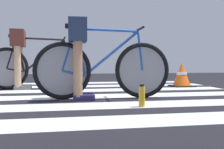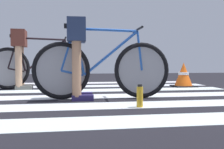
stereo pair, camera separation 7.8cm
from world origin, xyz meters
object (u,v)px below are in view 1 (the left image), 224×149
(cyclist_1_of_2, at_px, (78,48))
(water_bottle, at_px, (142,96))
(bicycle_1_of_2, at_px, (103,68))
(cyclist_2_of_2, at_px, (19,51))
(traffic_cone, at_px, (182,75))
(bicycle_2_of_2, at_px, (38,67))

(cyclist_1_of_2, bearing_deg, water_bottle, -46.79)
(cyclist_1_of_2, bearing_deg, bicycle_1_of_2, -0.00)
(cyclist_2_of_2, distance_m, traffic_cone, 2.99)
(bicycle_2_of_2, distance_m, water_bottle, 2.45)
(cyclist_1_of_2, relative_size, water_bottle, 4.20)
(bicycle_1_of_2, distance_m, cyclist_2_of_2, 1.89)
(cyclist_2_of_2, height_order, traffic_cone, cyclist_2_of_2)
(cyclist_1_of_2, bearing_deg, cyclist_2_of_2, 125.82)
(cyclist_1_of_2, distance_m, water_bottle, 1.07)
(cyclist_2_of_2, xyz_separation_m, water_bottle, (1.56, -2.08, -0.54))
(bicycle_2_of_2, xyz_separation_m, traffic_cone, (2.65, -0.04, -0.17))
(cyclist_2_of_2, bearing_deg, bicycle_1_of_2, -51.30)
(cyclist_1_of_2, relative_size, cyclist_2_of_2, 0.98)
(water_bottle, bearing_deg, traffic_cone, 55.77)
(cyclist_2_of_2, bearing_deg, cyclist_1_of_2, -59.04)
(bicycle_1_of_2, bearing_deg, traffic_cone, 40.27)
(bicycle_1_of_2, height_order, cyclist_1_of_2, cyclist_1_of_2)
(cyclist_2_of_2, relative_size, water_bottle, 4.26)
(bicycle_2_of_2, bearing_deg, bicycle_1_of_2, -59.53)
(traffic_cone, bearing_deg, bicycle_2_of_2, 179.19)
(water_bottle, bearing_deg, cyclist_1_of_2, 131.67)
(bicycle_1_of_2, height_order, water_bottle, bicycle_1_of_2)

